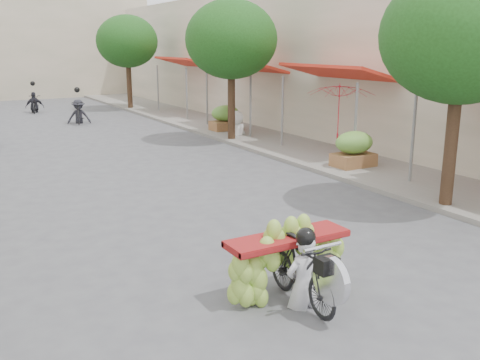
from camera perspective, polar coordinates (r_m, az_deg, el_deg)
name	(u,v)px	position (r m, az deg, el deg)	size (l,w,h in m)	color
sidewalk_right	(254,133)	(22.19, 1.48, 5.02)	(4.00, 60.00, 0.12)	gray
shophouse_row_right	(366,59)	(24.13, 13.25, 12.41)	(9.77, 40.00, 6.00)	beige
street_tree_near	(462,36)	(12.45, 22.57, 14.01)	(3.40, 3.40, 5.25)	#3A2719
street_tree_mid	(231,40)	(20.24, -0.95, 14.72)	(3.40, 3.40, 5.25)	#3A2719
street_tree_far	(127,42)	(31.29, -11.94, 14.25)	(3.40, 3.40, 5.25)	#3A2719
produce_crate_mid	(354,146)	(16.04, 12.06, 3.53)	(1.20, 0.88, 1.16)	brown
produce_crate_far	(225,116)	(22.56, -1.59, 6.85)	(1.20, 0.88, 1.16)	brown
banana_motorbike	(296,257)	(7.73, 5.98, -8.21)	(2.20, 1.83, 1.94)	black
market_umbrella	(341,83)	(16.38, 10.76, 10.17)	(2.38, 2.38, 1.83)	red
pedestrian	(237,111)	(21.23, -0.32, 7.40)	(1.07, 0.81, 1.93)	white
bg_motorbike_b	(78,106)	(26.35, -16.88, 7.56)	(1.16, 1.95, 1.95)	black
bg_motorbike_c	(34,98)	(31.50, -21.12, 8.17)	(1.07, 1.69, 1.95)	black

